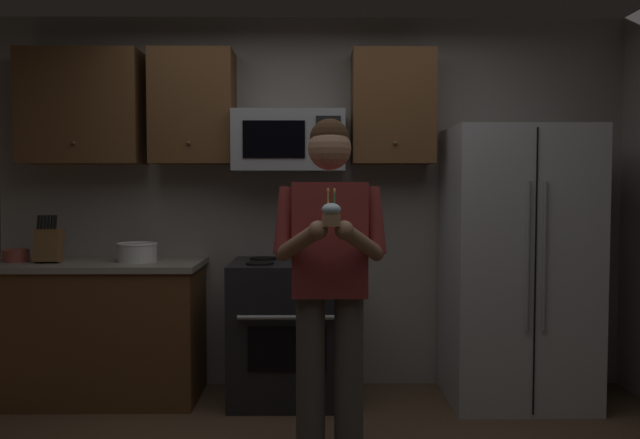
# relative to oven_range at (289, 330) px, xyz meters

# --- Properties ---
(wall_back) EXTENTS (4.40, 0.10, 2.60)m
(wall_back) POSITION_rel_oven_range_xyz_m (0.15, 0.39, 0.84)
(wall_back) COLOR gray
(wall_back) RESTS_ON ground
(oven_range) EXTENTS (0.76, 0.70, 0.93)m
(oven_range) POSITION_rel_oven_range_xyz_m (0.00, 0.00, 0.00)
(oven_range) COLOR black
(oven_range) RESTS_ON ground
(microwave) EXTENTS (0.74, 0.41, 0.40)m
(microwave) POSITION_rel_oven_range_xyz_m (0.00, 0.12, 1.26)
(microwave) COLOR #9EA0A5
(refrigerator) EXTENTS (0.90, 0.75, 1.80)m
(refrigerator) POSITION_rel_oven_range_xyz_m (1.50, -0.04, 0.44)
(refrigerator) COLOR #B7BABF
(refrigerator) RESTS_ON ground
(cabinet_row_upper) EXTENTS (2.78, 0.36, 0.76)m
(cabinet_row_upper) POSITION_rel_oven_range_xyz_m (-0.57, 0.17, 1.49)
(cabinet_row_upper) COLOR brown
(counter_left) EXTENTS (1.44, 0.66, 0.92)m
(counter_left) POSITION_rel_oven_range_xyz_m (-1.30, 0.02, 0.00)
(counter_left) COLOR brown
(counter_left) RESTS_ON ground
(knife_block) EXTENTS (0.16, 0.15, 0.32)m
(knife_block) POSITION_rel_oven_range_xyz_m (-1.57, -0.03, 0.58)
(knife_block) COLOR brown
(knife_block) RESTS_ON counter_left
(bowl_large_white) EXTENTS (0.27, 0.27, 0.12)m
(bowl_large_white) POSITION_rel_oven_range_xyz_m (-1.00, 0.02, 0.52)
(bowl_large_white) COLOR white
(bowl_large_white) RESTS_ON counter_left
(bowl_small_colored) EXTENTS (0.17, 0.17, 0.08)m
(bowl_small_colored) POSITION_rel_oven_range_xyz_m (-1.81, 0.03, 0.50)
(bowl_small_colored) COLOR #B24C3F
(bowl_small_colored) RESTS_ON counter_left
(person) EXTENTS (0.60, 0.48, 1.76)m
(person) POSITION_rel_oven_range_xyz_m (0.25, -1.01, 0.53)
(person) COLOR #4C4742
(person) RESTS_ON ground
(cupcake) EXTENTS (0.09, 0.09, 0.17)m
(cupcake) POSITION_rel_oven_range_xyz_m (0.25, -1.33, 0.83)
(cupcake) COLOR #A87F56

